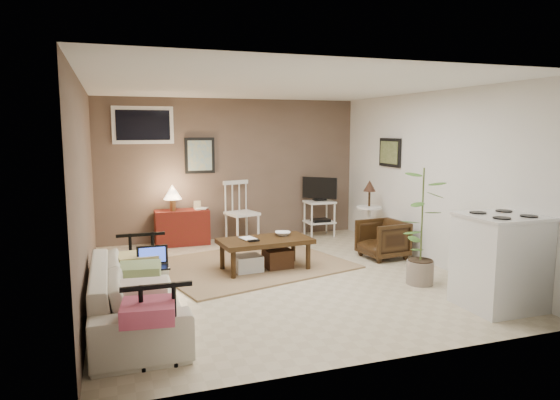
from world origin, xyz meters
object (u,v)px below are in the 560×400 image
object	(u,v)px
spindle_chair	(241,214)
potted_plant	(422,222)
side_table	(369,205)
stove	(500,261)
sofa	(135,284)
coffee_table	(265,252)
armchair	(383,237)
tv_stand	(320,205)
red_console	(181,224)

from	to	relation	value
spindle_chair	potted_plant	bearing A→B (deg)	-63.52
side_table	stove	xyz separation A→B (m)	(-0.09, -2.98, -0.16)
sofa	side_table	bearing A→B (deg)	-59.27
spindle_chair	coffee_table	bearing A→B (deg)	-94.68
coffee_table	side_table	xyz separation A→B (m)	(2.03, 0.85, 0.41)
armchair	tv_stand	bearing A→B (deg)	-176.88
coffee_table	stove	distance (m)	2.89
coffee_table	spindle_chair	distance (m)	1.83
red_console	armchair	bearing A→B (deg)	-34.13
red_console	stove	bearing A→B (deg)	-55.39
side_table	tv_stand	bearing A→B (deg)	115.06
red_console	spindle_chair	world-z (taller)	spindle_chair
coffee_table	stove	world-z (taller)	stove
red_console	potted_plant	world-z (taller)	potted_plant
potted_plant	red_console	bearing A→B (deg)	128.81
armchair	spindle_chair	bearing A→B (deg)	-141.07
red_console	armchair	size ratio (longest dim) A/B	1.62
sofa	tv_stand	bearing A→B (deg)	-45.96
spindle_chair	armchair	size ratio (longest dim) A/B	1.66
stove	side_table	bearing A→B (deg)	88.36
spindle_chair	potted_plant	distance (m)	3.34
spindle_chair	armchair	bearing A→B (deg)	-45.46
sofa	stove	world-z (taller)	stove
coffee_table	armchair	xyz separation A→B (m)	(1.84, 0.09, 0.05)
coffee_table	sofa	distance (m)	2.22
coffee_table	red_console	world-z (taller)	red_console
tv_stand	armchair	world-z (taller)	tv_stand
stove	coffee_table	bearing A→B (deg)	132.37
spindle_chair	stove	size ratio (longest dim) A/B	1.02
coffee_table	potted_plant	world-z (taller)	potted_plant
red_console	stove	distance (m)	4.91
red_console	spindle_chair	bearing A→B (deg)	-5.68
stove	potted_plant	bearing A→B (deg)	107.99
sofa	potted_plant	distance (m)	3.38
sofa	coffee_table	bearing A→B (deg)	-51.26
side_table	sofa	bearing A→B (deg)	-149.27
tv_stand	potted_plant	world-z (taller)	potted_plant
coffee_table	side_table	distance (m)	2.24
coffee_table	armchair	size ratio (longest dim) A/B	2.05
coffee_table	red_console	xyz separation A→B (m)	(-0.84, 1.91, 0.09)
side_table	stove	distance (m)	2.98
spindle_chair	tv_stand	bearing A→B (deg)	0.05
spindle_chair	potted_plant	xyz separation A→B (m)	(1.48, -2.98, 0.29)
side_table	potted_plant	bearing A→B (deg)	-101.14
spindle_chair	tv_stand	distance (m)	1.43
red_console	tv_stand	world-z (taller)	tv_stand
armchair	potted_plant	distance (m)	1.36
coffee_table	sofa	world-z (taller)	sofa
coffee_table	tv_stand	world-z (taller)	tv_stand
side_table	red_console	bearing A→B (deg)	159.73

